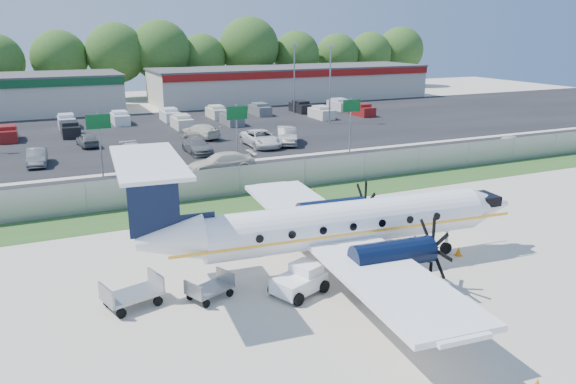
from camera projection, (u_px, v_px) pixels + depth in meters
name	position (u px, v px, depth m)	size (l,w,h in m)	color
ground	(341.00, 271.00, 26.45)	(170.00, 170.00, 0.00)	beige
grass_verge	(250.00, 202.00, 36.94)	(170.00, 4.00, 0.02)	#2D561E
access_road	(218.00, 178.00, 43.06)	(170.00, 8.00, 0.02)	black
parking_lot	(160.00, 133.00, 61.42)	(170.00, 32.00, 0.02)	black
perimeter_fence	(240.00, 180.00, 38.41)	(120.00, 0.06, 1.99)	gray
building_east	(291.00, 83.00, 90.23)	(44.40, 12.40, 5.24)	beige
sign_left	(99.00, 131.00, 42.29)	(1.80, 0.26, 5.00)	gray
sign_mid	(237.00, 121.00, 46.66)	(1.80, 0.26, 5.00)	gray
sign_right	(351.00, 113.00, 51.03)	(1.80, 0.26, 5.00)	gray
light_pole_ne	(330.00, 80.00, 66.15)	(0.90, 0.35, 9.09)	gray
light_pole_se	(294.00, 74.00, 74.90)	(0.90, 0.35, 9.09)	gray
tree_line	(115.00, 99.00, 91.15)	(112.00, 6.00, 14.00)	#2D5719
aircraft	(338.00, 224.00, 25.90)	(19.51, 19.22, 6.01)	white
pushback_tug	(301.00, 280.00, 24.13)	(2.67, 2.36, 1.25)	white
baggage_cart_near	(132.00, 294.00, 22.96)	(2.57, 1.94, 1.20)	gray
baggage_cart_far	(210.00, 288.00, 23.67)	(2.18, 1.80, 0.99)	gray
cone_nose	(458.00, 251.00, 28.21)	(0.33, 0.33, 0.48)	orange
cone_starboard_wing	(313.00, 190.00, 38.86)	(0.33, 0.33, 0.47)	orange
road_car_mid	(222.00, 172.00, 44.63)	(2.21, 5.45, 1.58)	beige
road_car_east	(509.00, 148.00, 53.84)	(1.52, 3.77, 1.28)	silver
parked_car_a	(38.00, 165.00, 47.01)	(1.49, 4.26, 1.40)	#595B5E
parked_car_b	(134.00, 158.00, 49.49)	(1.79, 4.39, 1.28)	silver
parked_car_c	(198.00, 153.00, 51.52)	(1.94, 4.78, 1.39)	#595B5E
parked_car_d	(261.00, 146.00, 54.51)	(2.64, 5.72, 1.59)	silver
parked_car_e	(287.00, 144.00, 55.66)	(1.82, 5.23, 1.72)	#595B5E
parked_car_f	(88.00, 147.00, 54.48)	(1.63, 4.04, 1.38)	#595B5E
parked_car_g	(200.00, 138.00, 58.57)	(2.11, 5.18, 1.50)	beige
far_parking_rows	(151.00, 126.00, 65.79)	(56.00, 10.00, 1.60)	gray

